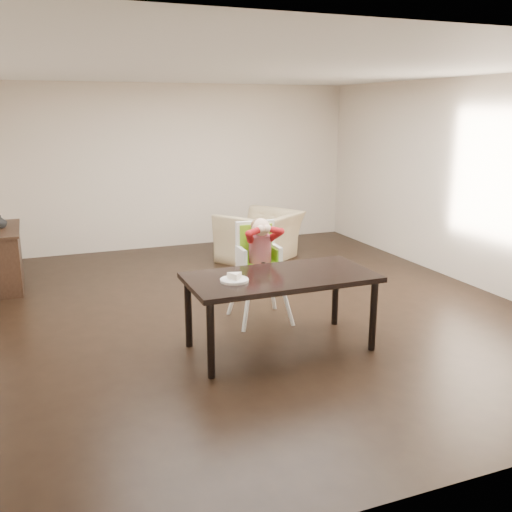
{
  "coord_description": "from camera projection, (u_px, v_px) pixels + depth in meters",
  "views": [
    {
      "loc": [
        -2.37,
        -5.93,
        2.29
      ],
      "look_at": [
        -0.24,
        -0.55,
        0.79
      ],
      "focal_mm": 40.0,
      "sensor_mm": 36.0,
      "label": 1
    }
  ],
  "objects": [
    {
      "name": "sideboard",
      "position": [
        4.0,
        257.0,
        7.48
      ],
      "size": [
        0.44,
        1.26,
        0.79
      ],
      "color": "black",
      "rests_on": "ground"
    },
    {
      "name": "vase",
      "position": [
        0.0,
        222.0,
        7.39
      ],
      "size": [
        0.18,
        0.19,
        0.16
      ],
      "primitive_type": "imported",
      "rotation": [
        0.0,
        0.0,
        -0.16
      ],
      "color": "#99999E",
      "rests_on": "sideboard"
    },
    {
      "name": "high_chair",
      "position": [
        259.0,
        248.0,
        6.2
      ],
      "size": [
        0.5,
        0.5,
        1.16
      ],
      "rotation": [
        0.0,
        0.0,
        -0.05
      ],
      "color": "white",
      "rests_on": "ground"
    },
    {
      "name": "room_walls",
      "position": [
        258.0,
        149.0,
        6.29
      ],
      "size": [
        6.02,
        7.02,
        2.71
      ],
      "color": "beige",
      "rests_on": "ground"
    },
    {
      "name": "plate",
      "position": [
        235.0,
        279.0,
        5.24
      ],
      "size": [
        0.35,
        0.35,
        0.08
      ],
      "rotation": [
        0.0,
        0.0,
        0.4
      ],
      "color": "white",
      "rests_on": "dining_table"
    },
    {
      "name": "armchair",
      "position": [
        260.0,
        228.0,
        8.8
      ],
      "size": [
        1.37,
        1.27,
        1.0
      ],
      "primitive_type": "imported",
      "rotation": [
        0.0,
        0.0,
        3.76
      ],
      "color": "tan",
      "rests_on": "ground"
    },
    {
      "name": "dining_table",
      "position": [
        280.0,
        283.0,
        5.46
      ],
      "size": [
        1.8,
        0.9,
        0.75
      ],
      "color": "black",
      "rests_on": "ground"
    },
    {
      "name": "ground",
      "position": [
        258.0,
        308.0,
        6.76
      ],
      "size": [
        7.0,
        7.0,
        0.0
      ],
      "primitive_type": "plane",
      "color": "black",
      "rests_on": "ground"
    }
  ]
}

